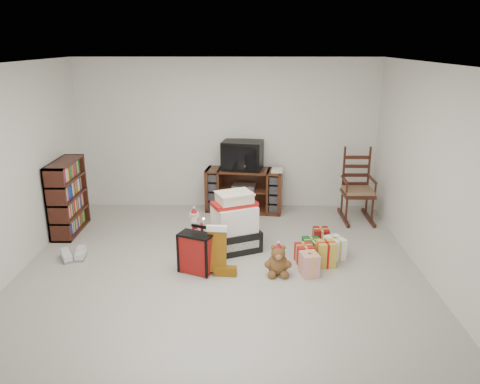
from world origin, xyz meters
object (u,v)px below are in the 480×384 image
(mrs_claus_figurine, at_px, (195,232))
(red_suitcase, at_px, (196,253))
(gift_pile, at_px, (235,226))
(sneaker_pair, at_px, (74,256))
(tv_stand, at_px, (244,190))
(gift_cluster, at_px, (318,251))
(teddy_bear, at_px, (278,262))
(bookshelf, at_px, (68,198))
(santa_figurine, at_px, (242,222))
(crt_television, at_px, (242,155))
(rocking_chair, at_px, (357,194))

(mrs_claus_figurine, bearing_deg, red_suitcase, -82.72)
(gift_pile, height_order, sneaker_pair, gift_pile)
(tv_stand, bearing_deg, gift_cluster, -54.95)
(teddy_bear, distance_m, mrs_claus_figurine, 1.37)
(bookshelf, relative_size, teddy_bear, 2.84)
(santa_figurine, height_order, gift_cluster, santa_figurine)
(gift_pile, bearing_deg, gift_cluster, -38.46)
(red_suitcase, distance_m, sneaker_pair, 1.70)
(tv_stand, relative_size, sneaker_pair, 3.52)
(gift_cluster, height_order, crt_television, crt_television)
(tv_stand, distance_m, sneaker_pair, 2.95)
(tv_stand, distance_m, rocking_chair, 1.83)
(mrs_claus_figurine, bearing_deg, teddy_bear, -36.60)
(sneaker_pair, bearing_deg, tv_stand, 18.94)
(gift_pile, relative_size, gift_cluster, 0.79)
(bookshelf, height_order, santa_figurine, bookshelf)
(red_suitcase, height_order, crt_television, crt_television)
(bookshelf, distance_m, red_suitcase, 2.42)
(rocking_chair, distance_m, teddy_bear, 2.40)
(bookshelf, relative_size, santa_figurine, 1.65)
(bookshelf, height_order, mrs_claus_figurine, bookshelf)
(rocking_chair, bearing_deg, sneaker_pair, -159.12)
(rocking_chair, height_order, red_suitcase, rocking_chair)
(red_suitcase, distance_m, crt_television, 2.43)
(tv_stand, bearing_deg, bookshelf, -152.45)
(teddy_bear, height_order, gift_cluster, teddy_bear)
(bookshelf, relative_size, mrs_claus_figurine, 1.90)
(red_suitcase, xyz_separation_m, gift_cluster, (1.55, 0.37, -0.13))
(tv_stand, height_order, sneaker_pair, tv_stand)
(crt_television, bearing_deg, santa_figurine, -78.61)
(tv_stand, relative_size, crt_television, 1.84)
(gift_pile, height_order, crt_television, crt_television)
(tv_stand, bearing_deg, sneaker_pair, -132.12)
(gift_pile, relative_size, santa_figurine, 1.22)
(rocking_chair, distance_m, red_suitcase, 3.06)
(mrs_claus_figurine, relative_size, crt_television, 0.81)
(tv_stand, xyz_separation_m, sneaker_pair, (-2.24, -1.89, -0.31))
(gift_pile, relative_size, crt_television, 1.14)
(mrs_claus_figurine, xyz_separation_m, gift_cluster, (1.65, -0.40, -0.09))
(bookshelf, height_order, crt_television, crt_television)
(red_suitcase, bearing_deg, gift_cluster, 37.01)
(gift_pile, bearing_deg, mrs_claus_figurine, 145.16)
(bookshelf, xyz_separation_m, gift_cluster, (3.58, -0.93, -0.40))
(crt_television, bearing_deg, red_suitcase, -92.68)
(gift_pile, xyz_separation_m, crt_television, (0.10, 1.60, 0.60))
(bookshelf, relative_size, gift_cluster, 1.06)
(gift_cluster, distance_m, crt_television, 2.30)
(rocking_chair, relative_size, santa_figurine, 1.80)
(santa_figurine, xyz_separation_m, sneaker_pair, (-2.22, -0.71, -0.21))
(tv_stand, xyz_separation_m, rocking_chair, (1.80, -0.33, 0.05))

